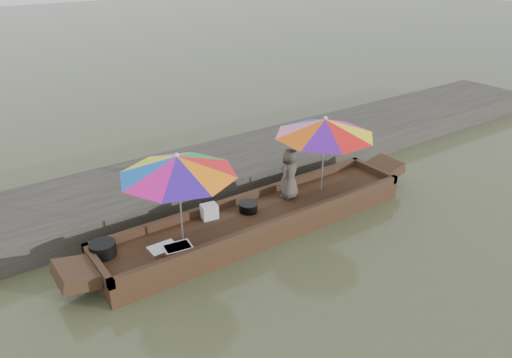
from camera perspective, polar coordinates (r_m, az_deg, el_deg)
water at (r=9.23m, az=0.36°, el=-5.82°), size 80.00×80.00×0.00m
dock at (r=10.77m, az=-6.43°, el=0.36°), size 22.00×2.20×0.50m
boat_hull at (r=9.14m, az=0.36°, el=-4.89°), size 6.04×1.20×0.35m
cooking_pot at (r=8.23m, az=-17.10°, el=-7.66°), size 0.42×0.42×0.22m
tray_crayfish at (r=8.09m, az=-8.95°, el=-7.88°), size 0.48×0.37×0.09m
tray_scallop at (r=8.16m, az=-10.58°, el=-7.83°), size 0.45×0.31×0.06m
charcoal_grill at (r=9.08m, az=-0.89°, el=-3.28°), size 0.33×0.33×0.16m
supply_bag at (r=8.89m, az=-5.36°, el=-3.71°), size 0.31×0.26×0.26m
vendor at (r=9.41m, az=3.86°, el=0.62°), size 0.56×0.45×1.00m
umbrella_bow at (r=8.00m, az=-8.69°, el=-2.20°), size 2.00×2.00×1.55m
umbrella_stern at (r=9.57m, az=7.69°, el=2.68°), size 2.49×2.49×1.55m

